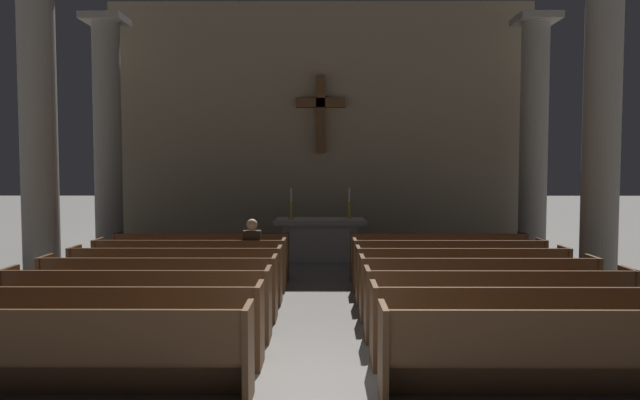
{
  "coord_description": "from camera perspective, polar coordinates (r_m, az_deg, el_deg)",
  "views": [
    {
      "loc": [
        0.07,
        -5.55,
        2.26
      ],
      "look_at": [
        0.0,
        7.46,
        1.52
      ],
      "focal_mm": 33.08,
      "sensor_mm": 36.0,
      "label": 1
    }
  ],
  "objects": [
    {
      "name": "column_right_third",
      "position": [
        14.98,
        19.96,
        5.22
      ],
      "size": [
        0.97,
        0.97,
        5.82
      ],
      "color": "gray",
      "rests_on": "ground"
    },
    {
      "name": "pew_left_row_4",
      "position": [
        9.06,
        -15.26,
        -8.2
      ],
      "size": [
        3.44,
        0.5,
        0.95
      ],
      "color": "brown",
      "rests_on": "ground"
    },
    {
      "name": "column_left_second",
      "position": [
        11.88,
        -25.56,
        5.66
      ],
      "size": [
        0.97,
        0.97,
        5.82
      ],
      "color": "gray",
      "rests_on": "ground"
    },
    {
      "name": "pew_left_row_5",
      "position": [
        10.02,
        -13.69,
        -7.08
      ],
      "size": [
        3.44,
        0.5,
        0.95
      ],
      "color": "brown",
      "rests_on": "ground"
    },
    {
      "name": "pew_right_row_4",
      "position": [
        9.02,
        15.0,
        -8.25
      ],
      "size": [
        3.44,
        0.5,
        0.95
      ],
      "color": "brown",
      "rests_on": "ground"
    },
    {
      "name": "pew_left_row_7",
      "position": [
        11.98,
        -11.34,
        -5.36
      ],
      "size": [
        3.44,
        0.5,
        0.95
      ],
      "color": "brown",
      "rests_on": "ground"
    },
    {
      "name": "column_right_second",
      "position": [
        11.81,
        25.57,
        5.68
      ],
      "size": [
        0.97,
        0.97,
        5.82
      ],
      "color": "gray",
      "rests_on": "ground"
    },
    {
      "name": "column_left_third",
      "position": [
        15.03,
        -19.84,
        5.22
      ],
      "size": [
        0.97,
        0.97,
        5.82
      ],
      "color": "gray",
      "rests_on": "ground"
    },
    {
      "name": "lone_worshipper",
      "position": [
        10.81,
        -6.52,
        -5.1
      ],
      "size": [
        0.32,
        0.43,
        1.32
      ],
      "color": "#26262B",
      "rests_on": "ground"
    },
    {
      "name": "pew_right_row_2",
      "position": [
        7.13,
        19.21,
        -11.4
      ],
      "size": [
        3.44,
        0.5,
        0.95
      ],
      "color": "brown",
      "rests_on": "ground"
    },
    {
      "name": "pew_right_row_6",
      "position": [
        10.97,
        12.3,
        -6.17
      ],
      "size": [
        3.44,
        0.5,
        0.95
      ],
      "color": "brown",
      "rests_on": "ground"
    },
    {
      "name": "pew_left_row_2",
      "position": [
        7.18,
        -19.69,
        -11.31
      ],
      "size": [
        3.44,
        0.5,
        0.95
      ],
      "color": "brown",
      "rests_on": "ground"
    },
    {
      "name": "pew_right_row_3",
      "position": [
        8.07,
        16.85,
        -9.65
      ],
      "size": [
        3.44,
        0.5,
        0.95
      ],
      "color": "brown",
      "rests_on": "ground"
    },
    {
      "name": "apse_with_cross",
      "position": [
        15.85,
        0.06,
        7.02
      ],
      "size": [
        11.21,
        0.49,
        6.59
      ],
      "color": "gray",
      "rests_on": "ground"
    },
    {
      "name": "altar",
      "position": [
        14.23,
        0.02,
        -3.71
      ],
      "size": [
        2.2,
        0.9,
        1.01
      ],
      "color": "#A8A399",
      "rests_on": "ground"
    },
    {
      "name": "pew_left_row_3",
      "position": [
        8.11,
        -17.21,
        -9.58
      ],
      "size": [
        3.44,
        0.5,
        0.95
      ],
      "color": "brown",
      "rests_on": "ground"
    },
    {
      "name": "candlestick_right",
      "position": [
        14.18,
        2.86,
        -0.85
      ],
      "size": [
        0.16,
        0.16,
        0.73
      ],
      "color": "#B79338",
      "rests_on": "altar"
    },
    {
      "name": "pew_right_row_1",
      "position": [
        6.22,
        22.33,
        -13.65
      ],
      "size": [
        3.44,
        0.5,
        0.95
      ],
      "color": "brown",
      "rests_on": "ground"
    },
    {
      "name": "pew_right_row_7",
      "position": [
        11.95,
        11.29,
        -5.38
      ],
      "size": [
        3.44,
        0.5,
        0.95
      ],
      "color": "brown",
      "rests_on": "ground"
    },
    {
      "name": "candlestick_left",
      "position": [
        14.18,
        -2.8,
        -0.84
      ],
      "size": [
        0.16,
        0.16,
        0.73
      ],
      "color": "#B79338",
      "rests_on": "altar"
    },
    {
      "name": "pew_left_row_1",
      "position": [
        6.27,
        -22.95,
        -13.52
      ],
      "size": [
        3.44,
        0.5,
        0.95
      ],
      "color": "brown",
      "rests_on": "ground"
    },
    {
      "name": "pew_left_row_6",
      "position": [
        11.0,
        -12.41,
        -6.15
      ],
      "size": [
        3.44,
        0.5,
        0.95
      ],
      "color": "brown",
      "rests_on": "ground"
    },
    {
      "name": "pew_right_row_5",
      "position": [
        9.99,
        13.52,
        -7.11
      ],
      "size": [
        3.44,
        0.5,
        0.95
      ],
      "color": "brown",
      "rests_on": "ground"
    }
  ]
}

